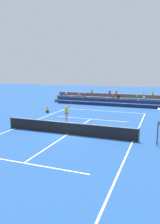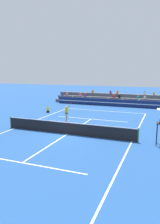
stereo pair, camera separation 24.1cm
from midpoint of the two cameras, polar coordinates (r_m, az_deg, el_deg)
The scene contains 8 objects.
ground_plane at distance 18.96m, azimuth -3.55°, elevation -5.79°, with size 120.00×120.00×0.00m, color navy.
court_lines at distance 18.96m, azimuth -3.55°, elevation -5.78°, with size 11.10×23.90×0.01m.
tennis_net at distance 18.82m, azimuth -3.57°, elevation -4.20°, with size 12.00×0.10×1.10m.
sponsor_banner_wall at distance 34.10m, azimuth 7.81°, elevation 2.46°, with size 18.00×0.26×1.10m.
bleacher_stand at distance 36.54m, azimuth 8.72°, elevation 3.15°, with size 20.24×2.85×2.28m.
ball_kid_courtside at distance 28.86m, azimuth -8.75°, elevation 0.51°, with size 0.30×0.36×0.84m.
tennis_player at distance 23.31m, azimuth -3.78°, elevation -0.19°, with size 1.10×0.77×2.36m.
tennis_ball at distance 23.19m, azimuth 4.73°, elevation -2.66°, with size 0.07×0.07×0.07m, color #C6DB33.
Camera 1 is at (7.42, -16.60, 5.38)m, focal length 35.00 mm.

